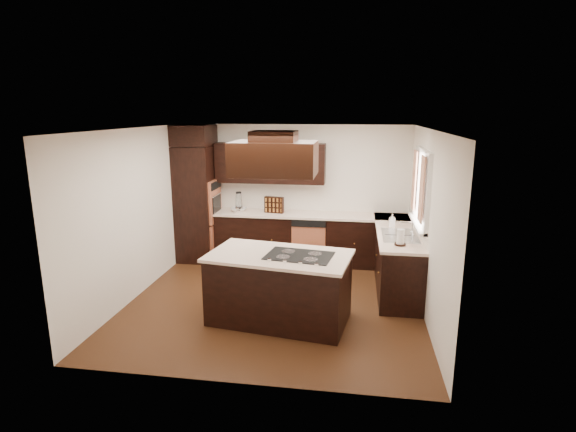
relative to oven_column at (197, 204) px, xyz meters
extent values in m
cube|color=#5B3219|center=(1.78, -1.71, -1.07)|extent=(4.20, 4.20, 0.02)
cube|color=silver|center=(1.78, -1.71, 1.45)|extent=(4.20, 4.20, 0.02)
cube|color=white|center=(1.78, 0.40, 0.19)|extent=(4.20, 0.02, 2.50)
cube|color=white|center=(1.78, -3.81, 0.19)|extent=(4.20, 0.02, 2.50)
cube|color=white|center=(-0.33, -1.71, 0.19)|extent=(0.02, 4.20, 2.50)
cube|color=white|center=(3.88, -1.71, 0.19)|extent=(0.02, 4.20, 2.50)
cube|color=black|center=(0.00, 0.00, 0.00)|extent=(0.65, 0.75, 2.12)
cube|color=#C76845|center=(0.35, 0.00, 0.06)|extent=(0.05, 0.62, 0.78)
cube|color=black|center=(1.81, 0.09, -0.62)|extent=(2.93, 0.60, 0.88)
cube|color=black|center=(3.58, -0.80, -0.62)|extent=(0.60, 2.40, 0.88)
cube|color=#FFE1CB|center=(1.81, 0.08, -0.16)|extent=(2.93, 0.63, 0.04)
cube|color=#FFE1CB|center=(3.56, -0.80, -0.16)|extent=(0.63, 2.40, 0.04)
cube|color=black|center=(1.34, 0.23, 0.75)|extent=(2.00, 0.34, 0.72)
cube|color=#C76845|center=(2.10, -0.20, -0.66)|extent=(0.60, 0.05, 0.72)
cube|color=white|center=(3.85, -1.16, 0.59)|extent=(0.06, 1.32, 1.12)
cube|color=white|center=(3.87, -1.16, 0.59)|extent=(0.00, 1.20, 1.00)
cube|color=#FFDDBD|center=(3.79, -1.57, 0.64)|extent=(0.02, 0.34, 0.90)
cube|color=#FFDDBD|center=(3.79, -0.74, 0.64)|extent=(0.02, 0.34, 0.90)
cube|color=silver|center=(3.58, -1.16, -0.14)|extent=(0.52, 0.84, 0.01)
cube|color=black|center=(1.94, -2.30, -0.62)|extent=(1.89, 1.21, 0.88)
cube|color=#FFE1CB|center=(1.94, -2.30, -0.16)|extent=(1.96, 1.28, 0.04)
cube|color=black|center=(2.21, -2.34, -0.13)|extent=(0.91, 0.67, 0.01)
cube|color=black|center=(1.88, -2.25, 1.10)|extent=(1.05, 0.72, 0.42)
cube|color=black|center=(1.88, -2.25, 1.38)|extent=(0.55, 0.50, 0.13)
cylinder|color=silver|center=(0.80, 0.01, -0.09)|extent=(0.15, 0.15, 0.10)
cone|color=silver|center=(0.80, 0.01, 0.09)|extent=(0.13, 0.13, 0.26)
cube|color=black|center=(1.44, 0.08, 0.01)|extent=(0.37, 0.15, 0.30)
imported|color=white|center=(0.77, 0.07, -0.10)|extent=(0.29, 0.29, 0.07)
imported|color=white|center=(3.50, -0.63, -0.03)|extent=(0.10, 0.10, 0.21)
cylinder|color=white|center=(3.53, -1.66, -0.03)|extent=(0.13, 0.13, 0.23)
camera|label=1|loc=(2.89, -7.79, 1.69)|focal=28.00mm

